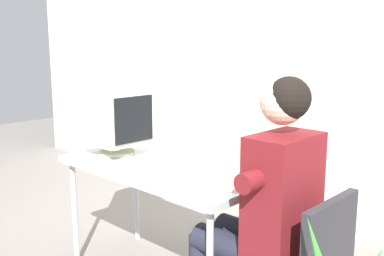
{
  "coord_description": "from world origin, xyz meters",
  "views": [
    {
      "loc": [
        1.88,
        -1.74,
        1.45
      ],
      "look_at": [
        0.22,
        0.0,
        0.99
      ],
      "focal_mm": 42.12,
      "sensor_mm": 36.0,
      "label": 1
    }
  ],
  "objects_px": {
    "person_seated": "(263,203)",
    "desk": "(165,174)",
    "crt_monitor": "(116,117)",
    "desk_mug": "(180,151)",
    "keyboard": "(161,161)"
  },
  "relations": [
    {
      "from": "desk",
      "to": "person_seated",
      "type": "relative_size",
      "value": 0.99
    },
    {
      "from": "crt_monitor",
      "to": "person_seated",
      "type": "relative_size",
      "value": 0.32
    },
    {
      "from": "crt_monitor",
      "to": "desk_mug",
      "type": "bearing_deg",
      "value": 33.52
    },
    {
      "from": "desk",
      "to": "person_seated",
      "type": "xyz_separation_m",
      "value": [
        0.73,
        -0.04,
        0.02
      ]
    },
    {
      "from": "keyboard",
      "to": "desk_mug",
      "type": "height_order",
      "value": "desk_mug"
    },
    {
      "from": "crt_monitor",
      "to": "keyboard",
      "type": "xyz_separation_m",
      "value": [
        0.36,
        0.05,
        -0.23
      ]
    },
    {
      "from": "keyboard",
      "to": "desk_mug",
      "type": "relative_size",
      "value": 4.69
    },
    {
      "from": "desk",
      "to": "desk_mug",
      "type": "height_order",
      "value": "desk_mug"
    },
    {
      "from": "person_seated",
      "to": "desk",
      "type": "bearing_deg",
      "value": 177.0
    },
    {
      "from": "desk",
      "to": "crt_monitor",
      "type": "xyz_separation_m",
      "value": [
        -0.4,
        -0.04,
        0.3
      ]
    },
    {
      "from": "desk",
      "to": "desk_mug",
      "type": "relative_size",
      "value": 13.61
    },
    {
      "from": "desk",
      "to": "desk_mug",
      "type": "xyz_separation_m",
      "value": [
        -0.06,
        0.19,
        0.1
      ]
    },
    {
      "from": "desk_mug",
      "to": "keyboard",
      "type": "bearing_deg",
      "value": -84.92
    },
    {
      "from": "desk",
      "to": "desk_mug",
      "type": "bearing_deg",
      "value": 107.66
    },
    {
      "from": "desk",
      "to": "person_seated",
      "type": "bearing_deg",
      "value": -3.0
    }
  ]
}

